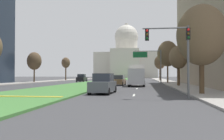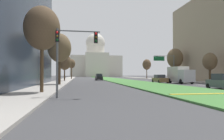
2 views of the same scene
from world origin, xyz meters
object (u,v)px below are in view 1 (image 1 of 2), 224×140
street_tree_right_mid (178,58)px  street_tree_right_far (168,54)px  traffic_light_near_right (176,45)px  sedan_lead_stopped (103,84)px  capitol_building (126,59)px  street_tree_right_near (201,35)px  street_tree_right_distant (160,62)px  street_tree_left_distant (66,63)px  sedan_distant (82,78)px  box_truck_delivery (137,75)px  overhead_guide_sign (150,60)px  street_tree_left_far (34,61)px  sedan_midblock (119,81)px

street_tree_right_mid → street_tree_right_far: bearing=90.8°
traffic_light_near_right → sedan_lead_stopped: traffic_light_near_right is taller
sedan_lead_stopped → traffic_light_near_right: bearing=-35.0°
capitol_building → street_tree_right_near: size_ratio=4.36×
street_tree_right_distant → street_tree_left_distant: bearing=-175.6°
sedan_distant → box_truck_delivery: bearing=-55.6°
street_tree_right_far → street_tree_left_distant: (-27.47, 19.29, -0.76)m
capitol_building → box_truck_delivery: 97.56m
overhead_guide_sign → street_tree_left_far: bearing=173.6°
traffic_light_near_right → street_tree_right_far: size_ratio=0.61×
street_tree_right_far → street_tree_left_distant: street_tree_right_far is taller
overhead_guide_sign → street_tree_right_far: street_tree_right_far is taller
street_tree_left_distant → traffic_light_near_right: bearing=-64.1°
street_tree_right_mid → sedan_lead_stopped: street_tree_right_mid is taller
street_tree_right_near → street_tree_left_distant: street_tree_right_near is taller
traffic_light_near_right → street_tree_left_far: (-25.80, 32.34, 0.88)m
street_tree_right_near → street_tree_right_mid: street_tree_right_near is taller
street_tree_right_distant → capitol_building: bearing=102.6°
street_tree_left_far → sedan_distant: (8.93, 6.38, -3.81)m
sedan_distant → overhead_guide_sign: bearing=-30.0°
capitol_building → street_tree_right_far: size_ratio=3.88×
overhead_guide_sign → street_tree_right_distant: (3.40, 23.79, 0.65)m
sedan_distant → traffic_light_near_right: bearing=-66.5°
sedan_lead_stopped → box_truck_delivery: (2.67, 14.70, 0.83)m
street_tree_right_mid → street_tree_left_distant: (-27.67, 32.85, 0.97)m
sedan_midblock → overhead_guide_sign: bearing=57.1°
sedan_midblock → box_truck_delivery: 4.01m
street_tree_right_near → street_tree_left_distant: size_ratio=1.11×
capitol_building → street_tree_right_mid: 98.54m
box_truck_delivery → overhead_guide_sign: bearing=77.9°
street_tree_right_far → box_truck_delivery: 14.94m
street_tree_right_mid → sedan_lead_stopped: size_ratio=1.36×
traffic_light_near_right → street_tree_left_distant: street_tree_left_distant is taller
overhead_guide_sign → sedan_lead_stopped: size_ratio=1.48×
capitol_building → sedan_midblock: bearing=-86.8°
capitol_building → street_tree_right_far: capitol_building is taller
street_tree_right_far → sedan_lead_stopped: street_tree_right_far is taller
overhead_guide_sign → street_tree_left_far: street_tree_left_far is taller
street_tree_right_mid → street_tree_left_far: (-28.55, 13.97, 0.47)m
traffic_light_near_right → overhead_guide_sign: overhead_guide_sign is taller
street_tree_left_far → street_tree_right_distant: (28.24, 21.00, 0.61)m
capitol_building → sedan_lead_stopped: 112.07m
overhead_guide_sign → box_truck_delivery: 11.34m
street_tree_right_mid → sedan_midblock: size_ratio=1.26×
street_tree_right_mid → street_tree_left_far: size_ratio=0.90×
capitol_building → traffic_light_near_right: capitol_building is taller
street_tree_right_mid → street_tree_left_distant: size_ratio=0.87×
capitol_building → street_tree_right_distant: 64.08m
traffic_light_near_right → box_truck_delivery: size_ratio=0.81×
street_tree_right_distant → sedan_lead_stopped: bearing=-99.7°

